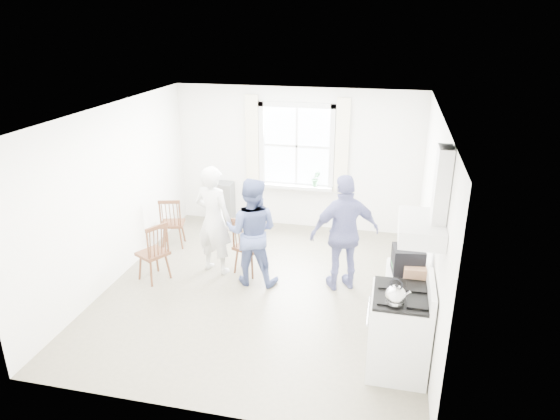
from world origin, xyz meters
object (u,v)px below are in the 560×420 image
object	(u,v)px
low_cabinet	(405,301)
windsor_chair_b	(245,241)
person_left	(214,220)
person_right	(345,233)
windsor_chair_c	(156,247)
windsor_chair_a	(171,218)
gas_stove	(399,331)
stereo_stack	(408,260)
person_mid	(252,232)

from	to	relation	value
low_cabinet	windsor_chair_b	distance (m)	2.58
person_left	person_right	size ratio (longest dim) A/B	0.99
person_left	windsor_chair_c	bearing A→B (deg)	50.91
windsor_chair_a	person_right	size ratio (longest dim) A/B	0.52
gas_stove	person_left	distance (m)	3.31
windsor_chair_a	person_right	distance (m)	3.09
low_cabinet	stereo_stack	xyz separation A→B (m)	(-0.02, -0.08, 0.61)
gas_stove	windsor_chair_a	distance (m)	4.47
gas_stove	stereo_stack	world-z (taller)	stereo_stack
stereo_stack	person_mid	size ratio (longest dim) A/B	0.24
windsor_chair_b	person_right	world-z (taller)	person_right
windsor_chair_c	person_right	xyz separation A→B (m)	(2.72, 0.44, 0.29)
windsor_chair_b	person_mid	xyz separation A→B (m)	(0.17, -0.19, 0.25)
windsor_chair_c	person_right	bearing A→B (deg)	9.09
windsor_chair_b	windsor_chair_c	bearing A→B (deg)	-158.01
gas_stove	stereo_stack	xyz separation A→B (m)	(0.05, 0.62, 0.58)
low_cabinet	gas_stove	bearing A→B (deg)	-95.68
gas_stove	windsor_chair_b	distance (m)	2.88
person_left	person_mid	bearing A→B (deg)	178.89
person_right	windsor_chair_a	bearing A→B (deg)	-37.83
stereo_stack	windsor_chair_c	size ratio (longest dim) A/B	0.42
stereo_stack	windsor_chair_b	bearing A→B (deg)	154.53
windsor_chair_a	windsor_chair_b	size ratio (longest dim) A/B	0.97
gas_stove	low_cabinet	world-z (taller)	gas_stove
stereo_stack	person_left	size ratio (longest dim) A/B	0.23
low_cabinet	person_mid	size ratio (longest dim) A/B	0.55
windsor_chair_b	person_right	xyz separation A→B (m)	(1.50, -0.06, 0.30)
gas_stove	windsor_chair_b	bearing A→B (deg)	142.81
stereo_stack	person_right	bearing A→B (deg)	128.54
low_cabinet	person_right	xyz separation A→B (m)	(-0.86, 0.98, 0.41)
windsor_chair_a	windsor_chair_c	bearing A→B (deg)	-76.58
stereo_stack	person_right	distance (m)	1.37
stereo_stack	windsor_chair_b	xyz separation A→B (m)	(-2.34, 1.12, -0.49)
windsor_chair_a	person_mid	world-z (taller)	person_mid
gas_stove	person_mid	world-z (taller)	person_mid
windsor_chair_a	person_mid	distance (m)	1.87
gas_stove	low_cabinet	xyz separation A→B (m)	(0.07, 0.70, -0.03)
windsor_chair_b	windsor_chair_c	xyz separation A→B (m)	(-1.22, -0.49, 0.00)
person_right	person_mid	bearing A→B (deg)	-19.26
low_cabinet	person_left	xyz separation A→B (m)	(-2.85, 1.06, 0.41)
person_left	windsor_chair_b	bearing A→B (deg)	-165.83
windsor_chair_a	person_mid	xyz separation A→B (m)	(1.66, -0.82, 0.26)
person_mid	windsor_chair_b	bearing A→B (deg)	-50.12
gas_stove	stereo_stack	size ratio (longest dim) A/B	2.84
low_cabinet	windsor_chair_c	xyz separation A→B (m)	(-3.59, 0.55, 0.12)
stereo_stack	person_mid	xyz separation A→B (m)	(-2.18, 0.93, -0.25)
low_cabinet	person_right	size ratio (longest dim) A/B	0.52
windsor_chair_b	low_cabinet	bearing A→B (deg)	-23.76
windsor_chair_a	person_mid	size ratio (longest dim) A/B	0.55
low_cabinet	person_right	world-z (taller)	person_right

